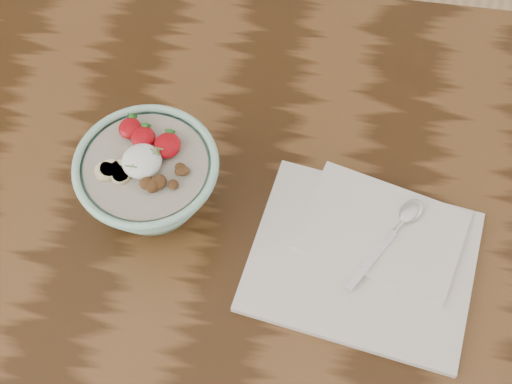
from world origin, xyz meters
TOP-DOWN VIEW (x-y plane):
  - table at (0.00, 0.00)cm, footprint 160.00×90.00cm
  - breakfast_bowl at (-12.34, 1.60)cm, footprint 18.53×18.53cm
  - napkin at (16.85, -2.26)cm, footprint 31.79×27.59cm
  - spoon at (20.99, 2.34)cm, footprint 10.11×15.06cm

SIDE VIEW (x-z plane):
  - table at x=0.00cm, z-range 28.20..103.20cm
  - napkin at x=16.85cm, z-range 74.86..76.61cm
  - spoon at x=20.99cm, z-range 76.68..77.55cm
  - breakfast_bowl at x=-12.34cm, z-range 75.13..87.47cm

